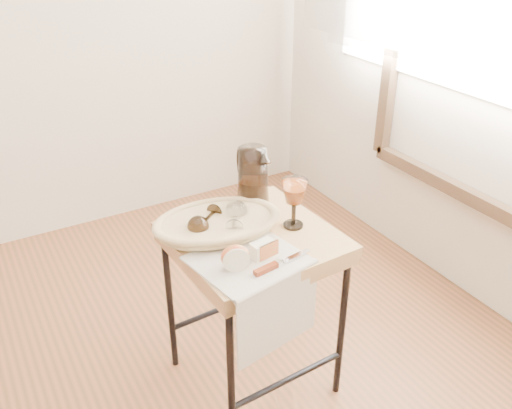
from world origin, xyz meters
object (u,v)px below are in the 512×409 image
wine_goblet (294,203)px  table_knife (280,262)px  goblet_lying_a (205,220)px  pitcher (253,177)px  apple_half (235,256)px  goblet_lying_b (235,218)px  bread_basket (217,225)px  tea_towel (248,259)px  side_table (253,311)px

wine_goblet → table_knife: 0.25m
goblet_lying_a → pitcher: 0.25m
apple_half → table_knife: (0.12, -0.05, -0.03)m
goblet_lying_b → apple_half: goblet_lying_b is taller
bread_basket → pitcher: bearing=36.0°
wine_goblet → apple_half: wine_goblet is taller
goblet_lying_a → tea_towel: bearing=66.3°
side_table → goblet_lying_b: goblet_lying_b is taller
bread_basket → apple_half: apple_half is taller
bread_basket → goblet_lying_b: 0.06m
pitcher → wine_goblet: pitcher is taller
pitcher → table_knife: bearing=-90.7°
goblet_lying_a → table_knife: 0.31m
side_table → tea_towel: (-0.09, -0.12, 0.32)m
tea_towel → table_knife: bearing=-57.0°
side_table → table_knife: 0.39m
side_table → table_knife: bearing=-95.3°
goblet_lying_a → pitcher: (0.23, 0.08, 0.06)m
pitcher → wine_goblet: bearing=-60.3°
bread_basket → goblet_lying_b: goblet_lying_b is taller
side_table → wine_goblet: wine_goblet is taller
wine_goblet → pitcher: bearing=102.9°
goblet_lying_a → goblet_lying_b: goblet_lying_b is taller
goblet_lying_a → apple_half: size_ratio=1.35×
side_table → apple_half: (-0.14, -0.14, 0.37)m
side_table → pitcher: bearing=60.2°
side_table → tea_towel: tea_towel is taller
goblet_lying_a → table_knife: goblet_lying_a is taller
apple_half → table_knife: bearing=-5.6°
goblet_lying_b → pitcher: 0.19m
tea_towel → goblet_lying_b: bearing=63.9°
tea_towel → goblet_lying_b: size_ratio=2.58×
tea_towel → apple_half: size_ratio=3.66×
tea_towel → pitcher: pitcher is taller
goblet_lying_a → pitcher: pitcher is taller
goblet_lying_a → wine_goblet: 0.29m
side_table → table_knife: (-0.02, -0.20, 0.33)m
side_table → goblet_lying_b: bearing=129.1°
goblet_lying_a → apple_half: 0.23m
tea_towel → bread_basket: bread_basket is taller
tea_towel → table_knife: table_knife is taller
tea_towel → goblet_lying_a: goblet_lying_a is taller
goblet_lying_a → goblet_lying_b: (0.09, -0.04, 0.00)m
tea_towel → apple_half: (-0.05, -0.02, 0.04)m
tea_towel → table_knife: (0.07, -0.08, 0.01)m
side_table → apple_half: size_ratio=7.56×
wine_goblet → table_knife: bearing=-132.6°
bread_basket → tea_towel: bearing=-79.7°
goblet_lying_b → apple_half: (-0.10, -0.19, -0.00)m
wine_goblet → apple_half: (-0.28, -0.12, -0.04)m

